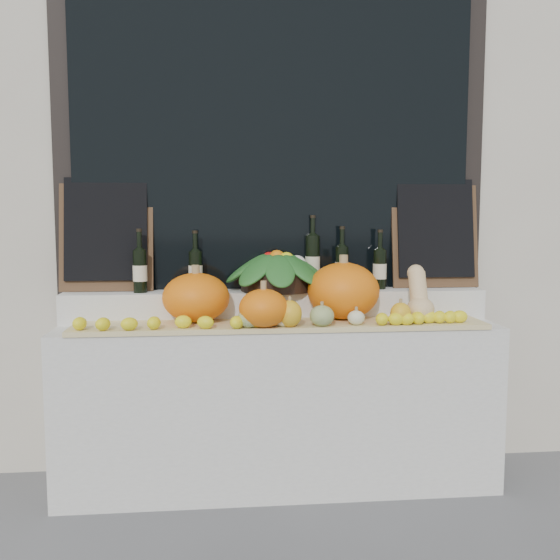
% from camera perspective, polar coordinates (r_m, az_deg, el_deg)
% --- Properties ---
extents(storefront_facade, '(7.00, 0.94, 4.50)m').
position_cam_1_polar(storefront_facade, '(4.06, -1.16, 17.24)').
color(storefront_facade, beige).
rests_on(storefront_facade, ground).
extents(display_sill, '(2.30, 0.55, 0.88)m').
position_cam_1_polar(display_sill, '(3.42, -0.13, -11.26)').
color(display_sill, silver).
rests_on(display_sill, ground).
extents(rear_tier, '(2.30, 0.25, 0.16)m').
position_cam_1_polar(rear_tier, '(3.45, -0.37, -2.25)').
color(rear_tier, silver).
rests_on(rear_tier, display_sill).
extents(straw_bedding, '(2.10, 0.32, 0.02)m').
position_cam_1_polar(straw_bedding, '(3.19, 0.09, -4.16)').
color(straw_bedding, tan).
rests_on(straw_bedding, display_sill).
extents(pumpkin_left, '(0.44, 0.44, 0.25)m').
position_cam_1_polar(pumpkin_left, '(3.23, -7.68, -1.59)').
color(pumpkin_left, orange).
rests_on(pumpkin_left, straw_bedding).
extents(pumpkin_right, '(0.39, 0.39, 0.30)m').
position_cam_1_polar(pumpkin_right, '(3.31, 5.81, -0.99)').
color(pumpkin_right, orange).
rests_on(pumpkin_right, straw_bedding).
extents(pumpkin_center, '(0.28, 0.28, 0.19)m').
position_cam_1_polar(pumpkin_center, '(3.06, -1.51, -2.58)').
color(pumpkin_center, orange).
rests_on(pumpkin_center, straw_bedding).
extents(butternut_squash, '(0.14, 0.21, 0.29)m').
position_cam_1_polar(butternut_squash, '(3.31, 12.59, -1.56)').
color(butternut_squash, '#E4BE86').
rests_on(butternut_squash, straw_bedding).
extents(decorative_gourds, '(0.88, 0.14, 0.16)m').
position_cam_1_polar(decorative_gourds, '(3.09, 3.14, -3.26)').
color(decorative_gourds, '#3D6C20').
rests_on(decorative_gourds, straw_bedding).
extents(lemon_heap, '(2.20, 0.16, 0.06)m').
position_cam_1_polar(lemon_heap, '(3.08, 0.29, -3.71)').
color(lemon_heap, yellow).
rests_on(lemon_heap, straw_bedding).
extents(produce_bowl, '(0.60, 0.60, 0.23)m').
position_cam_1_polar(produce_bowl, '(3.42, -0.28, 0.86)').
color(produce_bowl, black).
rests_on(produce_bowl, rear_tier).
extents(wine_bottle_far_left, '(0.08, 0.08, 0.34)m').
position_cam_1_polar(wine_bottle_far_left, '(3.41, -12.68, 0.87)').
color(wine_bottle_far_left, black).
rests_on(wine_bottle_far_left, rear_tier).
extents(wine_bottle_near_left, '(0.08, 0.08, 0.33)m').
position_cam_1_polar(wine_bottle_near_left, '(3.42, -7.73, 0.88)').
color(wine_bottle_near_left, black).
rests_on(wine_bottle_near_left, rear_tier).
extents(wine_bottle_tall, '(0.08, 0.08, 0.41)m').
position_cam_1_polar(wine_bottle_tall, '(3.51, 2.99, 1.71)').
color(wine_bottle_tall, black).
rests_on(wine_bottle_tall, rear_tier).
extents(wine_bottle_near_right, '(0.08, 0.08, 0.35)m').
position_cam_1_polar(wine_bottle_near_right, '(3.51, 5.67, 1.21)').
color(wine_bottle_near_right, black).
rests_on(wine_bottle_near_right, rear_tier).
extents(wine_bottle_far_right, '(0.08, 0.08, 0.33)m').
position_cam_1_polar(wine_bottle_far_right, '(3.54, 9.10, 1.05)').
color(wine_bottle_far_right, black).
rests_on(wine_bottle_far_right, rear_tier).
extents(chalkboard_left, '(0.50, 0.12, 0.62)m').
position_cam_1_polar(chalkboard_left, '(3.52, -15.61, 4.25)').
color(chalkboard_left, '#4C331E').
rests_on(chalkboard_left, rear_tier).
extents(chalkboard_right, '(0.50, 0.12, 0.62)m').
position_cam_1_polar(chalkboard_right, '(3.68, 13.99, 4.37)').
color(chalkboard_right, '#4C331E').
rests_on(chalkboard_right, rear_tier).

